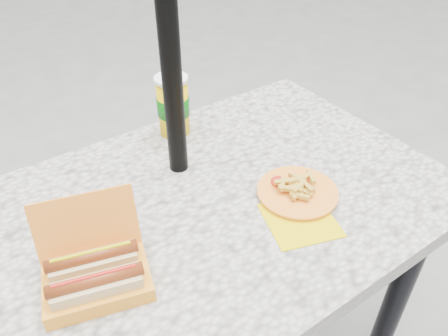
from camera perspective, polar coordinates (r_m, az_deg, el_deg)
picnic_table at (r=1.16m, az=-1.54°, el=-8.09°), size 1.20×0.80×0.75m
umbrella_pole at (r=1.02m, az=-7.17°, el=15.94°), size 0.05×0.05×2.20m
hotdog_box at (r=0.91m, az=-16.39°, el=-13.16°), size 0.24×0.22×0.16m
fries_plate at (r=1.10m, az=9.52°, el=-3.21°), size 0.26×0.27×0.04m
soda_cup at (r=1.29m, az=-6.66°, el=8.11°), size 0.10×0.10×0.18m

